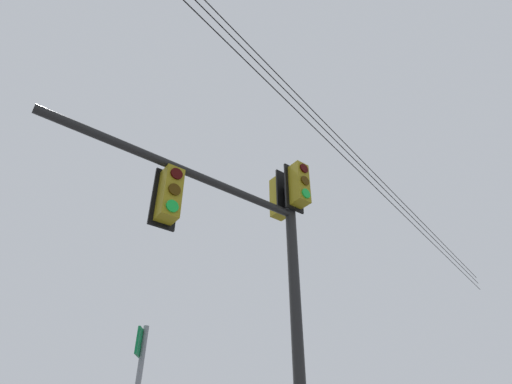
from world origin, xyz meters
TOP-DOWN VIEW (x-y plane):
  - signal_mast_assembly at (-0.11, -0.52)m, footprint 2.66×4.56m
  - overhead_wire_span at (0.56, 1.50)m, footprint 7.30×30.00m

SIDE VIEW (x-z plane):
  - signal_mast_assembly at x=-0.11m, z-range 1.40..8.04m
  - overhead_wire_span at x=0.56m, z-range 8.72..9.54m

